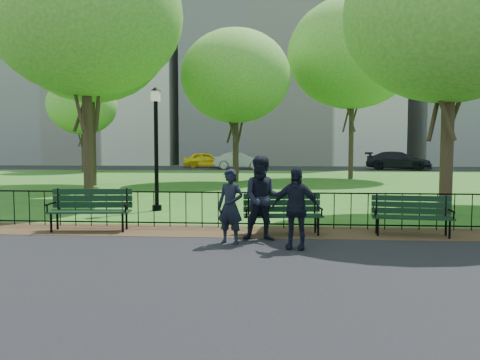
# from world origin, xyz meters

# --- Properties ---
(ground) EXTENTS (120.00, 120.00, 0.00)m
(ground) POSITION_xyz_m (0.00, 0.00, 0.00)
(ground) COLOR #345E18
(asphalt_path) EXTENTS (60.00, 9.20, 0.01)m
(asphalt_path) POSITION_xyz_m (0.00, -3.40, 0.01)
(asphalt_path) COLOR black
(asphalt_path) RESTS_ON ground
(dirt_strip) EXTENTS (60.00, 1.60, 0.01)m
(dirt_strip) POSITION_xyz_m (0.00, 1.50, 0.01)
(dirt_strip) COLOR #382817
(dirt_strip) RESTS_ON ground
(far_street) EXTENTS (70.00, 9.00, 0.01)m
(far_street) POSITION_xyz_m (0.00, 35.00, 0.01)
(far_street) COLOR black
(far_street) RESTS_ON ground
(iron_fence) EXTENTS (24.06, 0.06, 1.00)m
(iron_fence) POSITION_xyz_m (0.00, 2.00, 0.50)
(iron_fence) COLOR black
(iron_fence) RESTS_ON ground
(apartment_west) EXTENTS (22.00, 15.00, 26.00)m
(apartment_west) POSITION_xyz_m (-22.00, 48.00, 13.00)
(apartment_west) COLOR beige
(apartment_west) RESTS_ON ground
(apartment_mid) EXTENTS (24.00, 15.00, 30.00)m
(apartment_mid) POSITION_xyz_m (2.00, 48.00, 15.00)
(apartment_mid) COLOR beige
(apartment_mid) RESTS_ON ground
(park_bench_main) EXTENTS (1.81, 0.73, 1.00)m
(park_bench_main) POSITION_xyz_m (0.30, 1.17, 0.63)
(park_bench_main) COLOR black
(park_bench_main) RESTS_ON ground
(park_bench_left_a) EXTENTS (1.94, 0.74, 1.08)m
(park_bench_left_a) POSITION_xyz_m (-3.96, 1.40, 0.62)
(park_bench_left_a) COLOR black
(park_bench_left_a) RESTS_ON ground
(park_bench_right_a) EXTENTS (1.76, 0.73, 0.97)m
(park_bench_right_a) POSITION_xyz_m (3.42, 1.32, 0.56)
(park_bench_right_a) COLOR black
(park_bench_right_a) RESTS_ON ground
(lamppost) EXTENTS (0.34, 0.34, 3.83)m
(lamppost) POSITION_xyz_m (-3.31, 5.04, 2.09)
(lamppost) COLOR black
(lamppost) RESTS_ON ground
(tree_near_w) EXTENTS (7.01, 7.01, 9.77)m
(tree_near_w) POSITION_xyz_m (-6.45, 7.37, 6.79)
(tree_near_w) COLOR #2D2116
(tree_near_w) RESTS_ON ground
(tree_near_e) EXTENTS (5.92, 5.92, 8.25)m
(tree_near_e) POSITION_xyz_m (5.22, 4.35, 5.72)
(tree_near_e) COLOR #2D2116
(tree_near_e) RESTS_ON ground
(tree_mid_w) EXTENTS (7.85, 7.85, 10.94)m
(tree_mid_w) POSITION_xyz_m (-9.02, 14.24, 7.60)
(tree_mid_w) COLOR #2D2116
(tree_mid_w) RESTS_ON ground
(tree_far_c) EXTENTS (6.13, 6.13, 8.55)m
(tree_far_c) POSITION_xyz_m (-1.85, 17.05, 5.93)
(tree_far_c) COLOR #2D2116
(tree_far_c) RESTS_ON ground
(tree_far_e) EXTENTS (8.03, 8.03, 11.19)m
(tree_far_e) POSITION_xyz_m (5.12, 20.53, 7.77)
(tree_far_e) COLOR #2D2116
(tree_far_e) RESTS_ON ground
(tree_far_w) EXTENTS (5.53, 5.53, 7.71)m
(tree_far_w) POSITION_xyz_m (-15.16, 27.60, 5.35)
(tree_far_w) COLOR #2D2116
(tree_far_w) RESTS_ON ground
(person_left) EXTENTS (0.65, 0.54, 1.53)m
(person_left) POSITION_xyz_m (-0.52, 0.13, 0.78)
(person_left) COLOR black
(person_left) RESTS_ON asphalt_path
(person_mid) EXTENTS (0.88, 0.47, 1.79)m
(person_mid) POSITION_xyz_m (0.13, 0.51, 0.91)
(person_mid) COLOR black
(person_mid) RESTS_ON asphalt_path
(person_right) EXTENTS (0.99, 0.58, 1.59)m
(person_right) POSITION_xyz_m (0.78, -0.26, 0.81)
(person_right) COLOR black
(person_right) RESTS_ON asphalt_path
(taxi) EXTENTS (4.62, 2.30, 1.51)m
(taxi) POSITION_xyz_m (-6.25, 35.36, 0.77)
(taxi) COLOR yellow
(taxi) RESTS_ON far_street
(sedan_silver) EXTENTS (4.76, 1.97, 1.53)m
(sedan_silver) POSITION_xyz_m (-2.86, 32.94, 0.78)
(sedan_silver) COLOR #9B9DA2
(sedan_silver) RESTS_ON far_street
(sedan_dark) EXTENTS (5.97, 4.14, 1.60)m
(sedan_dark) POSITION_xyz_m (11.16, 32.64, 0.81)
(sedan_dark) COLOR black
(sedan_dark) RESTS_ON far_street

